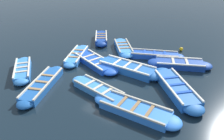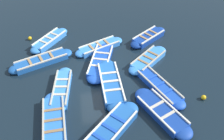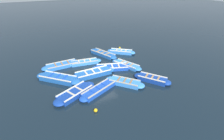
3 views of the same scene
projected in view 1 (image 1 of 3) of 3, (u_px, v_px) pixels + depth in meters
ground_plane at (109, 70)px, 12.27m from camera, size 120.00×120.00×0.00m
boat_bow_out at (98, 90)px, 10.23m from camera, size 3.45×1.16×0.36m
boat_tucked at (43, 85)px, 10.59m from camera, size 2.16×3.82×0.39m
boat_outer_right at (23, 70)px, 11.90m from camera, size 2.94×2.58×0.41m
boat_drifting at (127, 68)px, 12.07m from camera, size 4.09×1.10×0.46m
boat_near_quay at (154, 55)px, 13.67m from camera, size 3.67×2.15×0.39m
boat_far_corner at (77, 56)px, 13.64m from camera, size 2.03×3.32×0.36m
boat_broadside at (179, 64)px, 12.55m from camera, size 3.67×2.40×0.41m
boat_end_of_row at (176, 88)px, 10.27m from camera, size 3.51×3.46×0.46m
boat_mid_row at (123, 48)px, 14.75m from camera, size 2.80×2.98×0.40m
boat_outer_left at (135, 110)px, 8.93m from camera, size 3.90×1.17×0.38m
boat_stern_in at (95, 62)px, 12.84m from camera, size 3.96×2.05×0.38m
boat_alongside at (101, 38)px, 16.29m from camera, size 2.46×2.96×0.45m
buoy_orange_near at (181, 49)px, 14.64m from camera, size 0.25×0.25×0.25m
buoy_white_drifting at (23, 63)px, 12.67m from camera, size 0.33×0.33×0.33m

